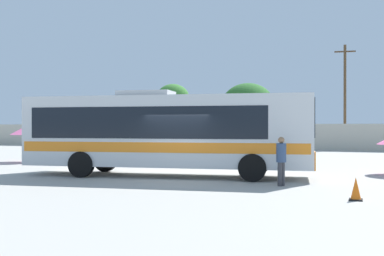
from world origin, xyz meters
name	(u,v)px	position (x,y,z in m)	size (l,w,h in m)	color
ground_plane	(244,161)	(0.00, 10.00, 0.00)	(300.00, 300.00, 0.00)	#A3A099
perimeter_wall	(284,137)	(0.00, 24.32, 1.14)	(80.00, 0.30, 2.27)	#B2AD9E
coach_bus_silver_orange	(164,131)	(-1.07, 0.67, 1.88)	(11.99, 4.19, 3.52)	silver
attendant_by_bus_door	(281,158)	(4.03, -0.84, 0.96)	(0.46, 0.46, 1.69)	#38383D
vendor_umbrella_near_gate_pink	(32,129)	(-11.40, 5.07, 1.88)	(2.46, 2.46, 2.25)	gray
parked_car_leftmost_grey	(107,140)	(-15.38, 19.95, 0.78)	(4.28, 2.13, 1.47)	slate
parked_car_second_grey	(173,141)	(-9.10, 20.50, 0.75)	(4.28, 2.28, 1.40)	slate
utility_pole_near	(345,95)	(5.00, 26.41, 4.83)	(1.80, 0.37, 9.29)	#4C3823
roadside_tree_left	(173,98)	(-11.86, 27.07, 4.93)	(3.42, 3.42, 6.42)	brown
roadside_tree_midleft	(248,106)	(-4.80, 30.44, 4.21)	(5.54, 5.54, 6.57)	brown
traffic_cone_on_apron	(356,189)	(6.50, -3.21, 0.31)	(0.36, 0.36, 0.64)	black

